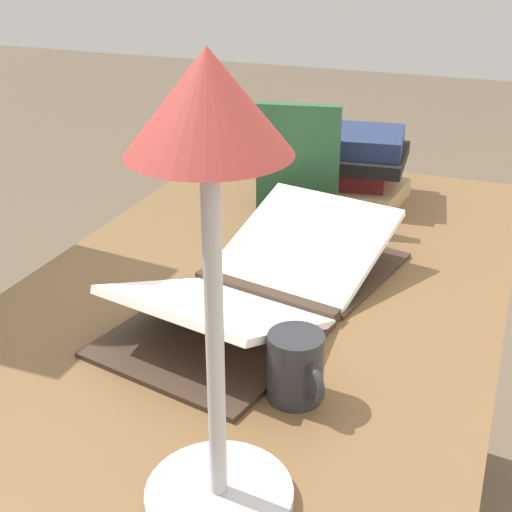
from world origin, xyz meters
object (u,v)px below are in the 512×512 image
at_px(reading_lamp, 211,197).
at_px(book_stack_tall, 336,163).
at_px(coffee_mug, 296,367).
at_px(open_book, 265,284).
at_px(book_standing_upright, 298,166).

bearing_deg(reading_lamp, book_stack_tall, -171.67).
relative_size(book_stack_tall, reading_lamp, 0.66).
bearing_deg(coffee_mug, reading_lamp, -4.97).
xyz_separation_m(open_book, reading_lamp, (0.43, 0.11, 0.32)).
bearing_deg(book_standing_upright, open_book, -1.21).
height_order(book_standing_upright, reading_lamp, reading_lamp).
xyz_separation_m(book_standing_upright, coffee_mug, (0.56, 0.19, -0.08)).
height_order(book_stack_tall, book_standing_upright, book_standing_upright).
height_order(book_stack_tall, coffee_mug, book_stack_tall).
distance_m(reading_lamp, coffee_mug, 0.36).
height_order(open_book, reading_lamp, reading_lamp).
xyz_separation_m(open_book, book_standing_upright, (-0.33, -0.06, 0.09)).
xyz_separation_m(reading_lamp, coffee_mug, (-0.20, 0.02, -0.30)).
relative_size(reading_lamp, coffee_mug, 5.07).
bearing_deg(coffee_mug, book_standing_upright, -161.70).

